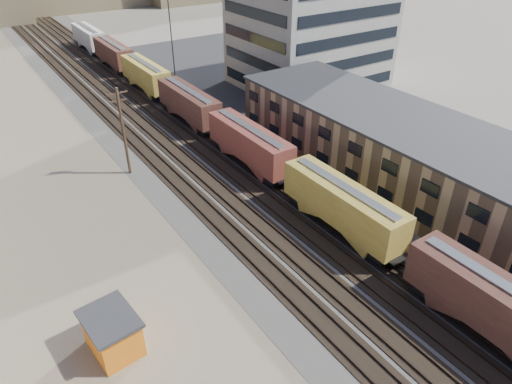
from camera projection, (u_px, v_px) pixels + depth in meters
ballast_bed at (169, 131)px, 61.13m from camera, size 18.00×200.00×0.06m
dirt_yard at (25, 214)px, 44.61m from camera, size 24.00×180.00×0.03m
asphalt_lot at (368, 132)px, 61.03m from camera, size 26.00×120.00×0.04m
rail_tracks at (165, 131)px, 60.82m from camera, size 11.40×200.00×0.24m
freight_train at (216, 121)px, 57.05m from camera, size 3.00×119.74×4.46m
warehouse at (394, 148)px, 48.75m from camera, size 12.40×40.40×7.25m
office_tower at (311, 27)px, 72.99m from camera, size 22.60×18.60×18.45m
utility_pole_north at (123, 130)px, 48.68m from camera, size 2.20×0.32×10.00m
radio_mast at (172, 40)px, 66.19m from camera, size 1.20×0.16×18.00m
maintenance_shed at (112, 333)px, 30.22m from camera, size 3.52×4.35×2.98m
parked_car_blue at (262, 81)px, 76.84m from camera, size 4.44×5.74×1.45m
parked_car_far at (384, 102)px, 68.24m from camera, size 2.27×4.55×1.49m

